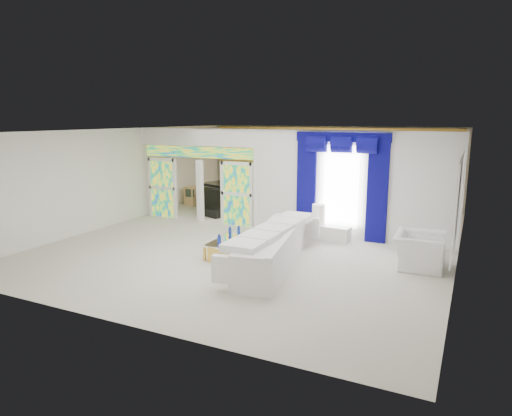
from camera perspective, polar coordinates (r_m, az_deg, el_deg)
The scene contains 22 objects.
floor at distance 12.90m, azimuth 1.12°, elevation -3.73°, with size 12.00×12.00×0.00m, color #B7AF9E.
dividing_wall at distance 12.83m, azimuth 11.80°, elevation 2.79°, with size 5.70×0.18×3.00m, color white.
dividing_header at distance 14.73m, azimuth -7.43°, elevation 8.79°, with size 4.30×0.18×0.55m, color white.
stained_panel_left at distance 15.72m, azimuth -11.63°, elevation 2.49°, with size 0.95×0.04×2.00m, color #994C3F.
stained_panel_right at distance 14.19m, azimuth -2.42°, elevation 1.77°, with size 0.95×0.04×2.00m, color #994C3F.
stained_transom at distance 14.76m, azimuth -7.38°, elevation 6.95°, with size 4.00×0.05×0.35m, color #994C3F.
window_pane at distance 12.81m, azimuth 10.60°, elevation 2.59°, with size 1.00×0.02×2.30m, color white.
blue_drape_left at distance 13.08m, azimuth 6.33°, elevation 2.67°, with size 0.55×0.10×2.80m, color #080349.
blue_drape_right at distance 12.56m, azimuth 14.96°, elevation 2.00°, with size 0.55×0.10×2.80m, color #080349.
blue_pelmet at distance 12.65m, azimuth 10.79°, elevation 8.72°, with size 2.60×0.12×0.25m, color #080349.
wall_mirror at distance 10.49m, azimuth 24.00°, elevation 0.44°, with size 0.04×2.70×1.90m, color white.
gold_curtains at distance 18.09m, azimuth 8.99°, elevation 5.32°, with size 9.70×0.12×2.90m, color gold.
white_sofa at distance 10.53m, azimuth 2.30°, elevation -5.04°, with size 0.87×4.06×0.77m, color silver.
coffee_table at distance 11.42m, azimuth -3.35°, elevation -4.81°, with size 0.55×1.64×0.37m, color gold.
console_table at distance 12.79m, azimuth 9.06°, elevation -3.09°, with size 1.20×0.38×0.40m, color silver.
table_lamp at distance 12.76m, azimuth 7.84°, elevation -0.82°, with size 0.36×0.36×0.58m, color white.
armchair at distance 10.96m, azimuth 19.77°, elevation -5.05°, with size 1.20×1.05×0.78m, color silver.
grand_piano at distance 16.95m, azimuth -2.82°, elevation 1.61°, with size 1.49×1.96×0.99m, color black.
piano_bench at distance 15.65m, azimuth -5.61°, elevation -0.57°, with size 0.84×0.33×0.28m, color black.
tv_console at distance 17.69m, azimuth -7.95°, elevation 1.51°, with size 0.51×0.46×0.74m, color tan.
chandelier at distance 16.54m, azimuth -1.21°, elevation 8.89°, with size 0.60×0.60×0.60m, color gold.
decanters at distance 11.27m, azimuth -3.49°, elevation -3.47°, with size 0.19×1.24×0.29m.
Camera 1 is at (5.19, -11.33, 3.36)m, focal length 31.95 mm.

